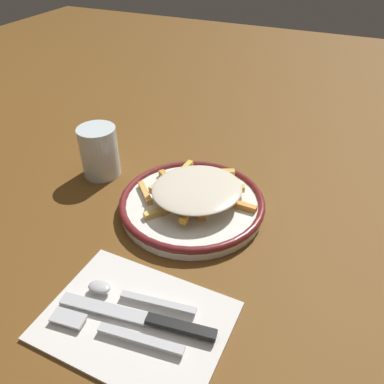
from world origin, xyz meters
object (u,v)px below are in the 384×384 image
napkin (136,320)px  plate (192,204)px  spoon (122,293)px  fork (115,331)px  water_glass (99,152)px  knife (150,319)px  fries_heap (196,191)px

napkin → plate: bearing=6.7°
napkin → spoon: bearing=56.2°
napkin → spoon: (0.02, 0.03, 0.01)m
fork → water_glass: size_ratio=1.78×
fork → plate: bearing=3.4°
knife → napkin: bearing=97.7°
fork → napkin: bearing=-22.4°
fries_heap → water_glass: bearing=82.2°
fries_heap → plate: bearing=120.3°
fork → knife: (0.03, -0.03, 0.00)m
knife → fries_heap: bearing=9.7°
fries_heap → spoon: (-0.22, 0.01, -0.03)m
plate → knife: 0.24m
fries_heap → knife: (-0.24, -0.04, -0.03)m
napkin → spoon: spoon is taller
napkin → spoon: size_ratio=1.52×
napkin → water_glass: size_ratio=2.34×
spoon → fries_heap: bearing=-3.3°
napkin → fork: (-0.03, 0.01, 0.01)m
spoon → water_glass: water_glass is taller
plate → spoon: plate is taller
plate → fries_heap: bearing=-59.7°
fries_heap → knife: bearing=-170.3°
plate → spoon: (-0.22, 0.01, 0.00)m
fries_heap → fork: size_ratio=1.25×
fork → knife: bearing=-44.0°
fries_heap → knife: 0.24m
knife → fork: bearing=136.0°
water_glass → fries_heap: bearing=-97.8°
water_glass → fork: bearing=-143.2°
plate → knife: plate is taller
napkin → fork: size_ratio=1.31×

